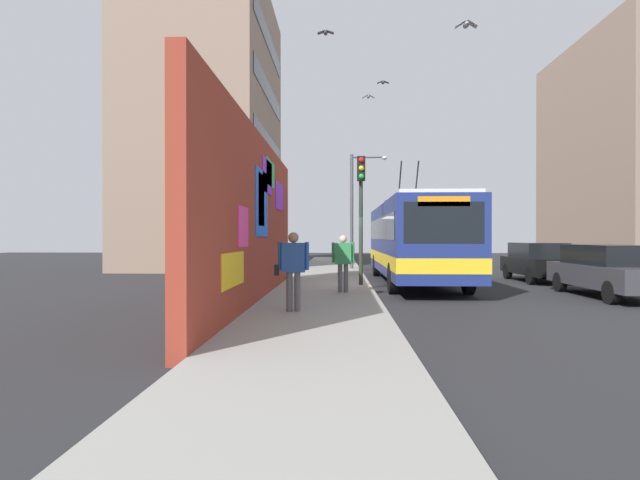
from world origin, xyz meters
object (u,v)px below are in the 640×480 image
(city_bus, at_px, (414,238))
(traffic_light, at_px, (361,199))
(pedestrian_at_curb, at_px, (343,259))
(parked_car_black, at_px, (538,261))
(parked_car_dark_gray, at_px, (608,270))
(pedestrian_near_wall, at_px, (293,264))
(street_lamp, at_px, (356,202))

(city_bus, distance_m, traffic_light, 3.44)
(traffic_light, bearing_deg, pedestrian_at_curb, 164.46)
(parked_car_black, relative_size, traffic_light, 0.91)
(parked_car_dark_gray, relative_size, parked_car_black, 1.18)
(pedestrian_at_curb, bearing_deg, parked_car_black, -54.65)
(parked_car_dark_gray, relative_size, pedestrian_near_wall, 2.72)
(parked_car_black, bearing_deg, traffic_light, 114.70)
(pedestrian_near_wall, bearing_deg, pedestrian_at_curb, -16.17)
(street_lamp, bearing_deg, city_bus, -164.08)
(traffic_light, relative_size, street_lamp, 0.74)
(city_bus, xyz_separation_m, pedestrian_near_wall, (-8.55, 3.93, -0.57))
(parked_car_dark_gray, bearing_deg, city_bus, 50.42)
(city_bus, height_order, street_lamp, street_lamp)
(city_bus, xyz_separation_m, parked_car_dark_gray, (-4.30, -5.20, -0.94))
(parked_car_black, bearing_deg, city_bus, 101.59)
(parked_car_dark_gray, height_order, parked_car_black, same)
(pedestrian_near_wall, bearing_deg, street_lamp, -7.04)
(parked_car_dark_gray, xyz_separation_m, street_lamp, (11.33, 7.21, 2.84))
(parked_car_dark_gray, bearing_deg, parked_car_black, 0.00)
(parked_car_dark_gray, xyz_separation_m, pedestrian_near_wall, (-4.25, 9.13, 0.37))
(pedestrian_at_curb, distance_m, street_lamp, 11.92)
(city_bus, height_order, parked_car_black, city_bus)
(city_bus, height_order, pedestrian_near_wall, city_bus)
(parked_car_black, bearing_deg, street_lamp, 50.37)
(pedestrian_at_curb, relative_size, traffic_light, 0.38)
(pedestrian_at_curb, bearing_deg, traffic_light, -15.54)
(street_lamp, bearing_deg, pedestrian_at_curb, 176.17)
(pedestrian_near_wall, distance_m, traffic_light, 6.76)
(pedestrian_near_wall, relative_size, traffic_light, 0.40)
(parked_car_black, relative_size, pedestrian_near_wall, 2.30)
(city_bus, xyz_separation_m, street_lamp, (7.03, 2.01, 1.91))
(pedestrian_near_wall, xyz_separation_m, street_lamp, (15.58, -1.92, 2.48))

